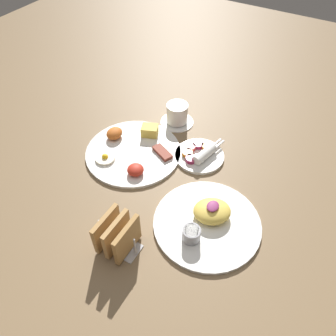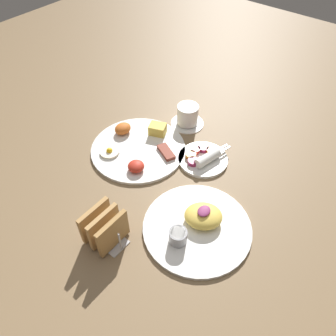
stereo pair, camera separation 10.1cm
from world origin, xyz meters
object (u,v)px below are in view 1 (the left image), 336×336
Objects in this scene: plate_breakfast at (133,150)px; coffee_cup at (177,115)px; plate_foreground at (207,221)px; plate_condiments at (200,154)px; toast_rack at (117,235)px.

plate_breakfast is 0.22m from coffee_cup.
plate_foreground is 0.45m from coffee_cup.
plate_breakfast is at bearing 166.95° from coffee_cup.
plate_breakfast is 1.07× the size of plate_foreground.
plate_condiments is at bearing -127.92° from coffee_cup.
plate_foreground is at bearing -148.79° from plate_condiments.
plate_condiments is at bearing -4.77° from toast_rack.
plate_foreground is (-0.22, -0.14, 0.00)m from plate_condiments.
plate_condiments is 0.26m from plate_foreground.
coffee_cup is (0.21, -0.05, 0.03)m from plate_breakfast.
plate_breakfast is at bearing 68.82° from plate_foreground.
plate_condiments is 0.20m from coffee_cup.
plate_foreground reaches higher than plate_breakfast.
plate_condiments is 1.43× the size of coffee_cup.
toast_rack is (-0.40, 0.03, 0.04)m from plate_condiments.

